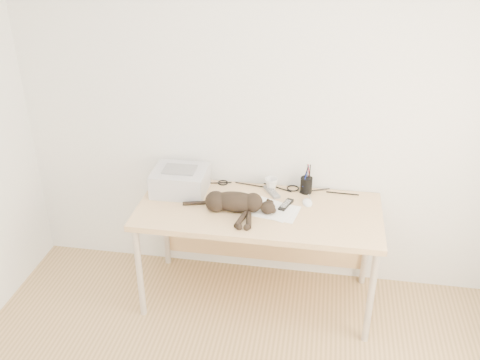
% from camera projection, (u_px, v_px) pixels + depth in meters
% --- Properties ---
extents(wall_back, '(3.50, 0.00, 3.50)m').
position_uv_depth(wall_back, '(267.00, 109.00, 3.56)').
color(wall_back, white).
rests_on(wall_back, floor).
extents(desk, '(1.60, 0.70, 0.74)m').
position_uv_depth(desk, '(260.00, 219.00, 3.65)').
color(desk, '#DDC081').
rests_on(desk, floor).
extents(printer, '(0.37, 0.31, 0.17)m').
position_uv_depth(printer, '(180.00, 180.00, 3.68)').
color(printer, '#AFB0B4').
rests_on(printer, desk).
extents(papers, '(0.39, 0.32, 0.01)m').
position_uv_depth(papers, '(272.00, 210.00, 3.49)').
color(papers, white).
rests_on(papers, desk).
extents(cat, '(0.62, 0.28, 0.14)m').
position_uv_depth(cat, '(233.00, 203.00, 3.46)').
color(cat, black).
rests_on(cat, desk).
extents(mug, '(0.12, 0.12, 0.08)m').
position_uv_depth(mug, '(271.00, 184.00, 3.73)').
color(mug, white).
rests_on(mug, desk).
extents(pen_cup, '(0.08, 0.08, 0.21)m').
position_uv_depth(pen_cup, '(306.00, 185.00, 3.68)').
color(pen_cup, black).
rests_on(pen_cup, desk).
extents(remote_grey, '(0.13, 0.18, 0.02)m').
position_uv_depth(remote_grey, '(272.00, 192.00, 3.69)').
color(remote_grey, gray).
rests_on(remote_grey, desk).
extents(remote_black, '(0.09, 0.17, 0.02)m').
position_uv_depth(remote_black, '(286.00, 205.00, 3.54)').
color(remote_black, black).
rests_on(remote_black, desk).
extents(mouse, '(0.09, 0.12, 0.04)m').
position_uv_depth(mouse, '(307.00, 201.00, 3.56)').
color(mouse, white).
rests_on(mouse, desk).
extents(cable_tangle, '(1.36, 0.09, 0.01)m').
position_uv_depth(cable_tangle, '(265.00, 186.00, 3.78)').
color(cable_tangle, black).
rests_on(cable_tangle, desk).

